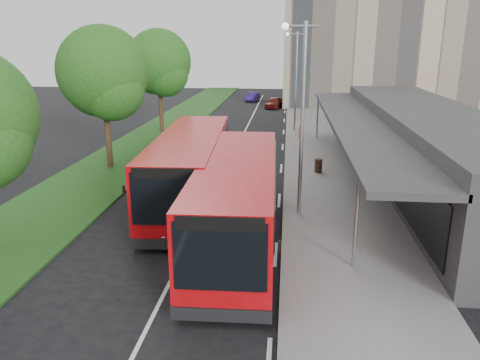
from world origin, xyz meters
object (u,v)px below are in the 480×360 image
object	(u,v)px
bus_main	(238,201)
car_near	(274,103)
lamp_post_near	(301,109)
tree_mid	(104,78)
lamp_post_far	(295,75)
bollard	(300,133)
litter_bin	(318,166)
bus_second	(190,169)
car_far	(253,97)
tree_far	(159,66)

from	to	relation	value
bus_main	car_near	distance (m)	37.86
lamp_post_near	bus_main	world-z (taller)	lamp_post_near
lamp_post_near	tree_mid	bearing A→B (deg)	147.64
lamp_post_far	car_near	xyz separation A→B (m)	(-2.09, 14.77, -4.08)
bollard	litter_bin	bearing A→B (deg)	-85.02
bus_second	car_near	xyz separation A→B (m)	(2.87, 33.52, -1.03)
bus_main	bus_second	size ratio (longest dim) A/B	0.98
lamp_post_near	bus_second	size ratio (longest dim) A/B	0.68
litter_bin	bollard	distance (m)	9.89
tree_mid	car_far	size ratio (longest dim) A/B	2.43
car_far	litter_bin	bearing A→B (deg)	-68.00
tree_far	bus_main	xyz separation A→B (m)	(8.84, -22.13, -3.80)
tree_far	bollard	xyz separation A→B (m)	(11.59, -2.42, -4.85)
tree_mid	car_far	bearing A→B (deg)	79.90
bus_main	car_far	xyz separation A→B (m)	(-2.76, 44.24, -1.09)
litter_bin	tree_mid	bearing A→B (deg)	178.76
bus_second	car_near	distance (m)	33.66
tree_far	car_far	world-z (taller)	tree_far
tree_far	lamp_post_near	size ratio (longest dim) A/B	1.06
tree_far	bus_second	distance (m)	19.22
litter_bin	car_near	world-z (taller)	car_near
bus_second	lamp_post_far	bearing A→B (deg)	71.94
lamp_post_far	litter_bin	world-z (taller)	lamp_post_far
lamp_post_near	litter_bin	size ratio (longest dim) A/B	10.34
lamp_post_near	car_near	world-z (taller)	lamp_post_near
lamp_post_far	bollard	size ratio (longest dim) A/B	8.93
tree_mid	car_near	size ratio (longest dim) A/B	2.21
lamp_post_near	tree_far	bearing A→B (deg)	120.29
tree_far	bus_second	xyz separation A→B (m)	(6.17, -17.81, -3.78)
tree_mid	tree_far	distance (m)	12.00
tree_mid	bus_second	xyz separation A→B (m)	(6.17, -5.81, -3.71)
lamp_post_far	bus_second	distance (m)	19.64
tree_mid	bus_main	size ratio (longest dim) A/B	0.73
car_near	car_far	distance (m)	7.04
lamp_post_far	bus_second	size ratio (longest dim) A/B	0.68
lamp_post_near	bus_second	world-z (taller)	lamp_post_near
lamp_post_near	lamp_post_far	world-z (taller)	same
lamp_post_near	car_far	size ratio (longest dim) A/B	2.33
bus_main	bus_second	world-z (taller)	bus_second
bollard	bus_second	bearing A→B (deg)	-109.40
tree_mid	lamp_post_far	bearing A→B (deg)	49.32
lamp_post_near	bus_second	distance (m)	5.95
tree_far	lamp_post_far	bearing A→B (deg)	4.87
lamp_post_near	lamp_post_far	xyz separation A→B (m)	(0.00, 20.00, 0.00)
tree_mid	bus_main	world-z (taller)	tree_mid
bus_second	car_far	size ratio (longest dim) A/B	3.40
tree_mid	bus_main	distance (m)	13.95
tree_mid	car_far	xyz separation A→B (m)	(6.08, 34.11, -4.82)
lamp_post_far	bus_second	world-z (taller)	lamp_post_far
litter_bin	car_far	distance (m)	34.96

